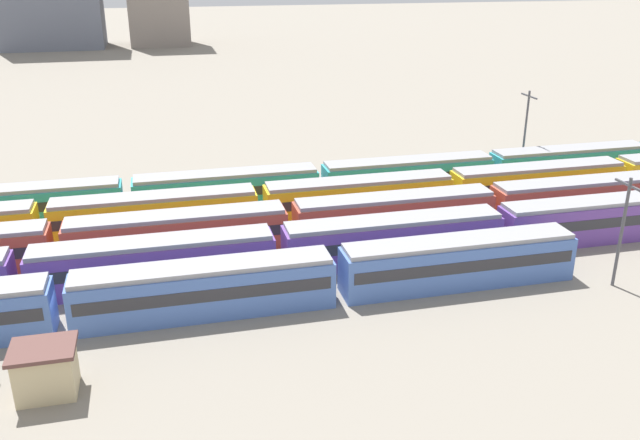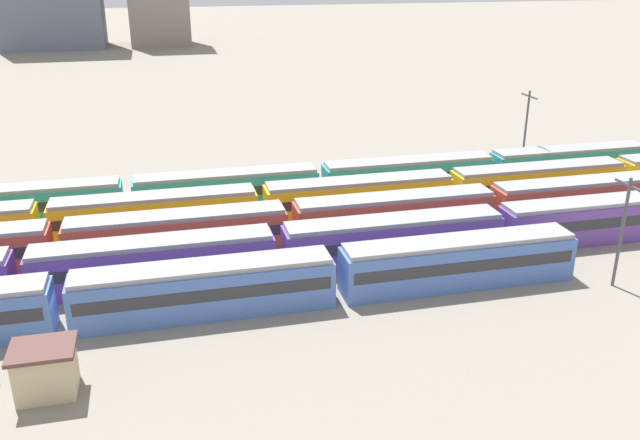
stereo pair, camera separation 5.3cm
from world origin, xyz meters
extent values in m
plane|color=gray|center=(0.00, 10.40, 0.00)|extent=(600.00, 600.00, 0.00)
cube|color=#4C70BC|center=(9.65, 0.00, 1.70)|extent=(18.00, 3.00, 3.40)
cube|color=#2D2D33|center=(9.65, 0.00, 2.11)|extent=(17.20, 3.06, 0.90)
cube|color=#939399|center=(9.65, 0.00, 3.57)|extent=(17.60, 2.70, 0.35)
cube|color=#4C70BC|center=(28.55, 0.00, 1.70)|extent=(18.00, 3.00, 3.40)
cube|color=#2D2D33|center=(28.55, 0.00, 2.11)|extent=(17.20, 3.06, 0.90)
cube|color=#939399|center=(28.55, 0.00, 3.57)|extent=(17.60, 2.70, 0.35)
cube|color=#6B429E|center=(6.33, 5.20, 1.70)|extent=(18.00, 3.00, 3.40)
cube|color=#2D2D33|center=(6.33, 5.20, 2.11)|extent=(17.20, 3.06, 0.90)
cube|color=#939399|center=(6.33, 5.20, 3.57)|extent=(17.60, 2.70, 0.35)
cube|color=#6B429E|center=(25.23, 5.20, 1.70)|extent=(18.00, 3.00, 3.40)
cube|color=#2D2D33|center=(25.23, 5.20, 2.11)|extent=(17.20, 3.06, 0.90)
cube|color=#939399|center=(25.23, 5.20, 3.57)|extent=(17.60, 2.70, 0.35)
cube|color=#6B429E|center=(44.13, 5.20, 1.70)|extent=(18.00, 3.00, 3.40)
cube|color=#2D2D33|center=(44.13, 5.20, 2.11)|extent=(17.20, 3.06, 0.90)
cube|color=#939399|center=(44.13, 5.20, 3.57)|extent=(17.60, 2.70, 0.35)
cube|color=#BC4C38|center=(8.28, 10.40, 1.70)|extent=(18.00, 3.00, 3.40)
cube|color=#2D2D33|center=(8.28, 10.40, 2.11)|extent=(17.20, 3.06, 0.90)
cube|color=#939399|center=(8.28, 10.40, 3.57)|extent=(17.60, 2.70, 0.35)
cube|color=#BC4C38|center=(27.18, 10.40, 1.70)|extent=(18.00, 3.00, 3.40)
cube|color=#2D2D33|center=(27.18, 10.40, 2.11)|extent=(17.20, 3.06, 0.90)
cube|color=#939399|center=(27.18, 10.40, 3.57)|extent=(17.60, 2.70, 0.35)
cube|color=#BC4C38|center=(46.08, 10.40, 1.70)|extent=(18.00, 3.00, 3.40)
cube|color=#2D2D33|center=(46.08, 10.40, 2.11)|extent=(17.20, 3.06, 0.90)
cube|color=#939399|center=(46.08, 10.40, 3.57)|extent=(17.60, 2.70, 0.35)
cube|color=yellow|center=(6.56, 15.60, 1.70)|extent=(18.00, 3.00, 3.40)
cube|color=#2D2D33|center=(6.56, 15.60, 2.11)|extent=(17.20, 3.06, 0.90)
cube|color=#939399|center=(6.56, 15.60, 3.57)|extent=(17.60, 2.70, 0.35)
cube|color=yellow|center=(25.46, 15.60, 1.70)|extent=(18.00, 3.00, 3.40)
cube|color=#2D2D33|center=(25.46, 15.60, 2.11)|extent=(17.20, 3.06, 0.90)
cube|color=#939399|center=(25.46, 15.60, 3.57)|extent=(17.60, 2.70, 0.35)
cube|color=yellow|center=(44.36, 15.60, 1.70)|extent=(18.00, 3.00, 3.40)
cube|color=#2D2D33|center=(44.36, 15.60, 2.11)|extent=(17.20, 3.06, 0.90)
cube|color=#939399|center=(44.36, 15.60, 3.57)|extent=(17.60, 2.70, 0.35)
cube|color=teal|center=(-5.41, 20.80, 1.70)|extent=(18.00, 3.00, 3.40)
cube|color=#2D2D33|center=(-5.41, 20.80, 2.11)|extent=(17.20, 3.06, 0.90)
cube|color=#939399|center=(-5.41, 20.80, 3.57)|extent=(17.60, 2.70, 0.35)
cube|color=teal|center=(13.49, 20.80, 1.70)|extent=(18.00, 3.00, 3.40)
cube|color=#2D2D33|center=(13.49, 20.80, 2.11)|extent=(17.20, 3.06, 0.90)
cube|color=#939399|center=(13.49, 20.80, 3.57)|extent=(17.60, 2.70, 0.35)
cube|color=teal|center=(32.39, 20.80, 1.70)|extent=(18.00, 3.00, 3.40)
cube|color=#2D2D33|center=(32.39, 20.80, 2.11)|extent=(17.20, 3.06, 0.90)
cube|color=#939399|center=(32.39, 20.80, 3.57)|extent=(17.60, 2.70, 0.35)
cube|color=teal|center=(51.29, 20.80, 1.70)|extent=(18.00, 3.00, 3.40)
cube|color=#2D2D33|center=(51.29, 20.80, 2.11)|extent=(17.20, 3.06, 0.90)
cube|color=#939399|center=(51.29, 20.80, 3.57)|extent=(17.60, 2.70, 0.35)
cylinder|color=#4C4C51|center=(47.32, 23.89, 4.80)|extent=(0.24, 0.24, 9.60)
cube|color=#47474C|center=(47.32, 23.89, 9.00)|extent=(0.16, 3.20, 0.16)
cylinder|color=#4C4C51|center=(40.00, -3.00, 4.29)|extent=(0.24, 0.24, 8.57)
cube|color=#47474C|center=(40.00, -3.00, 7.97)|extent=(0.16, 3.20, 0.16)
cube|color=#C6B284|center=(0.13, -7.18, 1.40)|extent=(3.20, 2.60, 2.80)
cube|color=brown|center=(0.13, -7.18, 2.92)|extent=(3.60, 3.00, 0.24)
camera|label=1|loc=(7.57, -42.12, 23.31)|focal=37.73mm
camera|label=2|loc=(7.62, -42.13, 23.31)|focal=37.73mm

